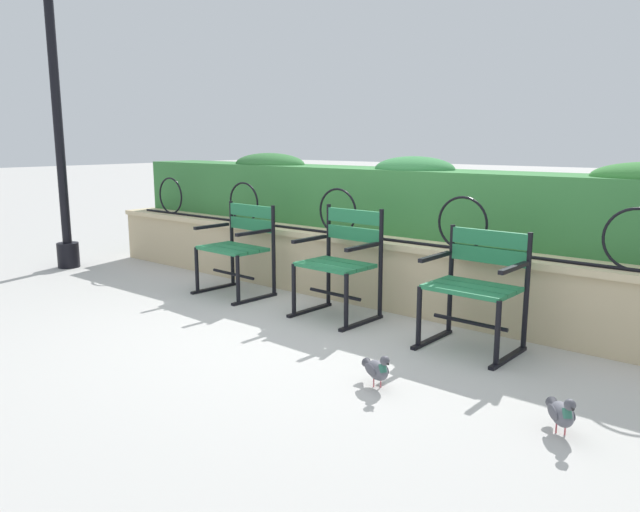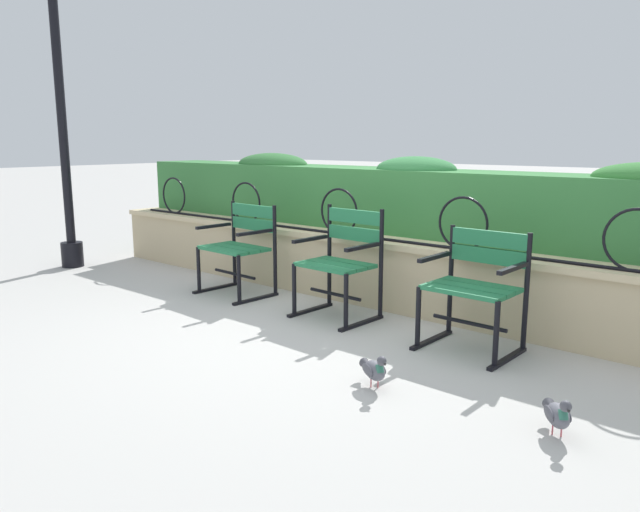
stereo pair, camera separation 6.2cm
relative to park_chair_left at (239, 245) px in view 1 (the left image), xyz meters
name	(u,v)px [view 1 (the left image)]	position (x,y,z in m)	size (l,w,h in m)	color
ground_plane	(307,329)	(1.22, -0.44, -0.46)	(60.00, 60.00, 0.00)	#B7B5AF
stone_wall	(379,271)	(1.22, 0.53, -0.16)	(7.18, 0.41, 0.59)	#C6B289
iron_arch_fence	(344,216)	(0.88, 0.46, 0.30)	(6.65, 0.02, 0.42)	black
hedge_row	(410,197)	(1.22, 1.02, 0.45)	(7.04, 0.62, 0.70)	#387A3D
park_chair_left	(239,245)	(0.00, 0.00, 0.00)	(0.66, 0.55, 0.84)	#237547
park_chair_centre	(341,260)	(1.19, 0.02, 0.01)	(0.61, 0.54, 0.89)	#237547
park_chair_right	(477,284)	(2.38, 0.01, -0.01)	(0.62, 0.53, 0.82)	#237547
pigeon_near_chairs	(377,369)	(2.26, -1.00, -0.35)	(0.27, 0.19, 0.22)	#5B5B66
pigeon_far_side	(562,412)	(3.29, -0.90, -0.35)	(0.22, 0.25, 0.22)	#5B5B66
lamppost	(57,116)	(-2.39, -0.42, 1.22)	(0.28, 0.28, 3.24)	black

